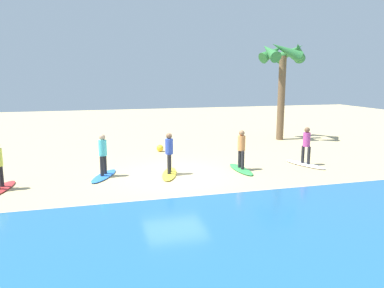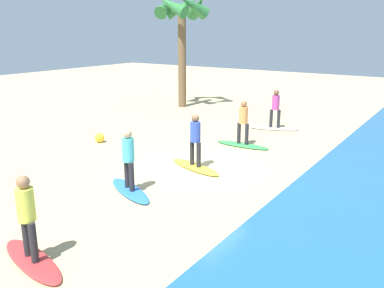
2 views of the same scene
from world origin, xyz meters
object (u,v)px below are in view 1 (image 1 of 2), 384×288
surfboard_blue (104,176)px  palm_tree (283,60)px  surfboard_red (0,189)px  surfer_green (241,146)px  surfboard_white (305,164)px  beach_ball (160,148)px  surfer_yellow (169,150)px  surfer_white (306,143)px  surfboard_yellow (169,174)px  surfboard_green (241,169)px  surfer_blue (103,151)px

surfboard_blue → palm_tree: size_ratio=0.34×
surfboard_blue → surfboard_red: 3.68m
surfer_green → surfboard_white: bearing=-178.9°
palm_tree → surfboard_red: bearing=25.3°
surfboard_red → beach_ball: 8.43m
surfer_green → palm_tree: size_ratio=0.27×
surfer_yellow → surfboard_red: surfer_yellow is taller
surfboard_blue → surfboard_white: bearing=112.1°
surfer_yellow → surfer_green: bearing=178.9°
surfboard_red → palm_tree: 16.84m
surfer_white → surfer_yellow: same height
surfboard_red → palm_tree: bearing=127.7°
surfboard_yellow → surfboard_red: size_ratio=1.00×
surfboard_red → surfer_white: bearing=104.4°
surfboard_yellow → surfer_yellow: size_ratio=1.28×
palm_tree → surfer_white: bearing=71.4°
surfboard_green → surfer_yellow: 3.25m
surfboard_white → surfer_white: size_ratio=1.28×
palm_tree → surfer_yellow: bearing=37.6°
surfboard_green → surfer_green: 0.99m
surfer_blue → beach_ball: (-3.06, -4.35, -0.86)m
surfboard_green → surfer_green: size_ratio=1.28×
surfer_white → surfer_green: bearing=1.1°
surfer_green → surfer_yellow: (3.09, -0.06, 0.00)m
surfboard_white → beach_ball: 7.45m
surfer_white → surfboard_yellow: 6.31m
surfer_yellow → surfer_blue: bearing=-8.5°
surfer_yellow → surfboard_red: (6.17, 0.44, -0.99)m
surfboard_blue → palm_tree: (-10.99, -6.08, 4.83)m
surfboard_red → surfboard_yellow: bearing=106.5°
surfboard_yellow → surfboard_blue: size_ratio=1.00×
surfboard_yellow → surfer_blue: 2.80m
surfer_white → surfboard_red: bearing=2.1°
surfboard_green → surfer_blue: surfer_blue is taller
surfer_yellow → beach_ball: size_ratio=4.52×
surfer_blue → surfboard_red: size_ratio=0.78×
beach_ball → surfer_green: bearing=118.7°
surfboard_white → surfer_blue: bearing=-112.3°
surfer_white → surfboard_yellow: surfer_white is taller
surfboard_white → surfboard_green: size_ratio=1.00×
surfer_white → surfer_blue: 8.82m
surfboard_blue → surfboard_red: bearing=-52.4°
surfboard_green → beach_ball: size_ratio=5.79×
surfer_green → surfer_blue: same height
surfboard_white → surfboard_green: bearing=-108.7°
surfer_white → palm_tree: palm_tree is taller
surfboard_white → surfer_yellow: 6.31m
surfer_white → surfer_blue: bearing=-2.5°
surfer_blue → surfboard_red: 3.81m
surfboard_yellow → beach_ball: size_ratio=5.79×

